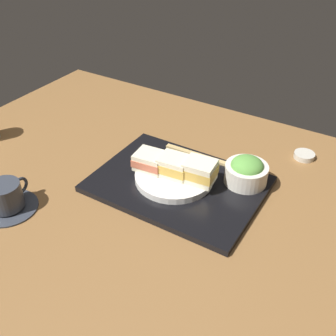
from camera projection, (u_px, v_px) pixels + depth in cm
name	position (u px, v px, depth cm)	size (l,w,h in cm)	color
ground_plane	(153.00, 193.00, 103.95)	(140.00, 100.00, 3.00)	brown
serving_tray	(178.00, 184.00, 103.18)	(42.12, 30.62, 1.56)	black
sandwich_plate	(174.00, 177.00, 103.01)	(20.12, 20.12, 1.72)	silver
sandwich_near	(200.00, 171.00, 98.69)	(8.38, 7.18, 5.56)	#EFE5C1
sandwich_middle	(174.00, 166.00, 101.05)	(8.50, 7.27, 5.01)	#EFE5C1
sandwich_far	(150.00, 161.00, 103.41)	(8.30, 7.40, 4.43)	#EFE5C1
salad_bowl	(246.00, 171.00, 100.74)	(10.83, 10.83, 7.22)	silver
chopsticks_pair	(202.00, 157.00, 111.34)	(22.66, 1.92, 0.70)	tan
coffee_cup	(7.00, 198.00, 94.92)	(13.82, 13.82, 7.19)	#333842
small_sauce_dish	(304.00, 155.00, 113.84)	(5.75, 5.75, 1.55)	beige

